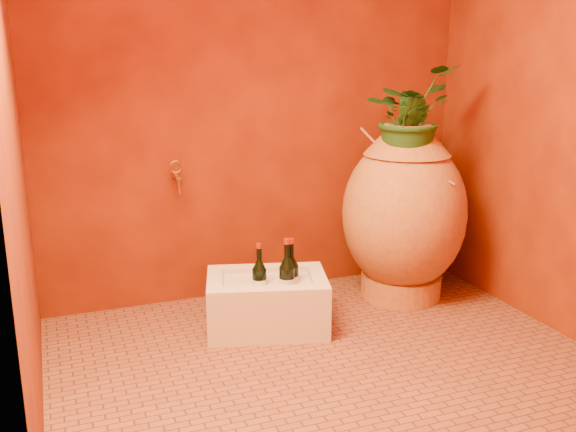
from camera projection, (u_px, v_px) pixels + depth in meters
name	position (u px, v px, depth m)	size (l,w,h in m)	color
floor	(328.00, 362.00, 3.00)	(2.50, 2.50, 0.00)	brown
wall_back	(257.00, 79.00, 3.58)	(2.50, 0.02, 2.50)	#541604
wall_left	(9.00, 100.00, 2.25)	(0.02, 2.00, 2.50)	#541604
wall_right	(566.00, 85.00, 3.11)	(0.02, 2.00, 2.50)	#541604
amphora	(404.00, 213.00, 3.67)	(0.87, 0.87, 1.02)	#B97634
stone_basin	(267.00, 304.00, 3.33)	(0.70, 0.58, 0.29)	beige
wine_bottle_a	(291.00, 278.00, 3.30)	(0.08, 0.08, 0.33)	black
wine_bottle_b	(287.00, 281.00, 3.25)	(0.08, 0.08, 0.35)	black
wine_bottle_c	(259.00, 282.00, 3.26)	(0.08, 0.08, 0.32)	black
wall_tap	(176.00, 175.00, 3.46)	(0.07, 0.16, 0.17)	#A57626
plant_main	(409.00, 116.00, 3.50)	(0.49, 0.43, 0.55)	#1A4819
plant_side	(406.00, 134.00, 3.46)	(0.23, 0.18, 0.42)	#1A4819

